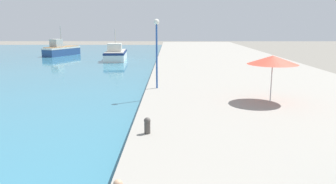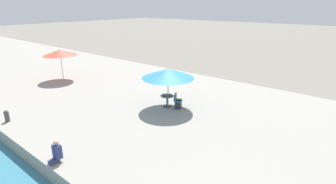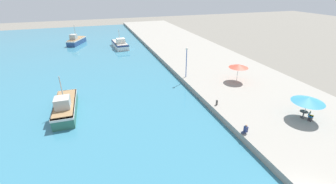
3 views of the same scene
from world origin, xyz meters
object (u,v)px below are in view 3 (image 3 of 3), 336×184
Objects in this scene: fishing_boat_near at (65,107)px; mooring_bollard at (217,102)px; cafe_umbrella_pink at (308,100)px; cafe_chair_left at (311,117)px; person_at_quay at (245,129)px; fishing_boat_mid at (120,44)px; cafe_umbrella_white at (239,66)px; cafe_table at (303,113)px; lamppost at (187,57)px; cafe_chair_right at (310,118)px; fishing_boat_far at (76,41)px.

fishing_boat_near reaches higher than mooring_bollard.
cafe_umbrella_pink reaches higher than cafe_chair_left.
fishing_boat_near reaches higher than person_at_quay.
fishing_boat_mid is 39.77m from person_at_quay.
mooring_bollard is at bearing -139.63° from cafe_umbrella_white.
fishing_boat_near is at bearing -113.85° from fishing_boat_mid.
cafe_table is at bearing -22.36° from fishing_boat_near.
cafe_umbrella_pink is (24.08, -10.43, 2.00)m from fishing_boat_near.
cafe_table is at bearing -63.85° from lamppost.
fishing_boat_mid is 2.79× the size of cafe_umbrella_white.
person_at_quay is 1.46× the size of mooring_bollard.
cafe_chair_right is (14.16, -39.55, 0.21)m from fishing_boat_mid.
fishing_boat_far is 2.51× the size of cafe_umbrella_white.
fishing_boat_far is 52.32m from cafe_chair_left.
person_at_quay is at bearing -92.71° from mooring_bollard.
cafe_chair_right is (0.98, -11.62, -1.99)m from cafe_umbrella_white.
cafe_umbrella_pink is 3.51× the size of cafe_chair_left.
fishing_boat_mid is 30.97m from cafe_umbrella_white.
cafe_chair_right is 9.65m from mooring_bollard.
fishing_boat_near is 7.80× the size of person_at_quay.
cafe_table is at bearing -36.68° from mooring_bollard.
cafe_chair_left is (1.16, -11.54, -1.99)m from cafe_umbrella_white.
lamppost is (0.29, 15.16, 2.68)m from person_at_quay.
person_at_quay is (-6.76, -11.32, -1.90)m from cafe_umbrella_white.
cafe_umbrella_white is at bearing -101.75° from cafe_chair_right.
cafe_chair_right is (0.23, -0.59, -1.86)m from cafe_umbrella_pink.
fishing_boat_far is 48.95m from person_at_quay.
cafe_umbrella_white is at bearing -69.02° from fishing_boat_mid.
cafe_umbrella_white reaches higher than mooring_bollard.
cafe_chair_left is at bearing -74.30° from fishing_boat_mid.
lamppost is at bearing 89.92° from mooring_bollard.
fishing_boat_near is 8.17× the size of cafe_chair_left.
fishing_boat_near reaches higher than fishing_boat_mid.
cafe_umbrella_white is at bearing 93.92° from cafe_umbrella_pink.
fishing_boat_far is at bearing 90.41° from fishing_boat_near.
cafe_umbrella_pink is 3.36× the size of person_at_quay.
fishing_boat_mid reaches higher than cafe_table.
cafe_chair_right is at bearing -64.25° from lamppost.
cafe_table is 0.18× the size of lamppost.
mooring_bollard is at bearing 143.32° from cafe_table.
cafe_table is 0.75m from cafe_chair_left.
cafe_chair_right is (24.04, -46.45, 0.13)m from fishing_boat_far.
fishing_boat_far is 43.62m from mooring_bollard.
person_at_quay is at bearing -177.02° from cafe_table.
fishing_boat_near is at bearing -56.60° from cafe_chair_left.
fishing_boat_far reaches higher than cafe_chair_left.
fishing_boat_near is 17.54m from mooring_bollard.
cafe_umbrella_pink reaches higher than mooring_bollard.
cafe_table is (13.96, -38.86, 0.42)m from fishing_boat_mid.
cafe_umbrella_pink is 1.16× the size of cafe_umbrella_white.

